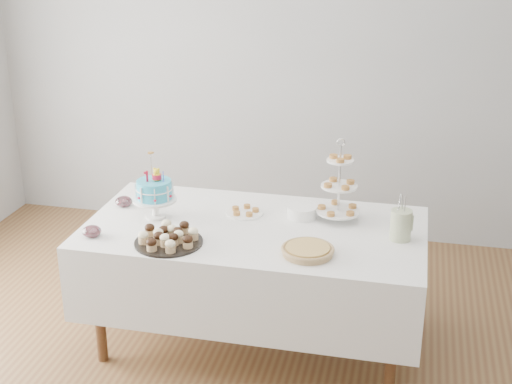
% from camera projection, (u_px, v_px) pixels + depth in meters
% --- Properties ---
extents(floor, '(5.00, 5.00, 0.00)m').
position_uv_depth(floor, '(243.00, 371.00, 4.05)').
color(floor, brown).
rests_on(floor, ground).
extents(walls, '(5.04, 4.04, 2.70)m').
position_uv_depth(walls, '(241.00, 144.00, 3.56)').
color(walls, gray).
rests_on(walls, floor).
extents(table, '(1.92, 1.02, 0.77)m').
position_uv_depth(table, '(254.00, 262.00, 4.12)').
color(table, silver).
rests_on(table, floor).
extents(birthday_cake, '(0.25, 0.25, 0.39)m').
position_uv_depth(birthday_cake, '(155.00, 200.00, 4.12)').
color(birthday_cake, white).
rests_on(birthday_cake, table).
extents(cupcake_tray, '(0.37, 0.37, 0.08)m').
position_uv_depth(cupcake_tray, '(168.00, 236.00, 3.82)').
color(cupcake_tray, black).
rests_on(cupcake_tray, table).
extents(pie, '(0.28, 0.28, 0.04)m').
position_uv_depth(pie, '(308.00, 250.00, 3.70)').
color(pie, tan).
rests_on(pie, table).
extents(tiered_stand, '(0.25, 0.25, 0.49)m').
position_uv_depth(tiered_stand, '(339.00, 187.00, 4.05)').
color(tiered_stand, silver).
rests_on(tiered_stand, table).
extents(plate_stack, '(0.17, 0.17, 0.07)m').
position_uv_depth(plate_stack, '(302.00, 212.00, 4.15)').
color(plate_stack, white).
rests_on(plate_stack, table).
extents(pastry_plate, '(0.22, 0.22, 0.03)m').
position_uv_depth(pastry_plate, '(245.00, 212.00, 4.20)').
color(pastry_plate, white).
rests_on(pastry_plate, table).
extents(jam_bowl_a, '(0.10, 0.10, 0.06)m').
position_uv_depth(jam_bowl_a, '(92.00, 231.00, 3.90)').
color(jam_bowl_a, silver).
rests_on(jam_bowl_a, table).
extents(jam_bowl_b, '(0.10, 0.10, 0.06)m').
position_uv_depth(jam_bowl_b, '(124.00, 201.00, 4.31)').
color(jam_bowl_b, silver).
rests_on(jam_bowl_b, table).
extents(utensil_pitcher, '(0.12, 0.12, 0.26)m').
position_uv_depth(utensil_pitcher, '(401.00, 224.00, 3.85)').
color(utensil_pitcher, beige).
rests_on(utensil_pitcher, table).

